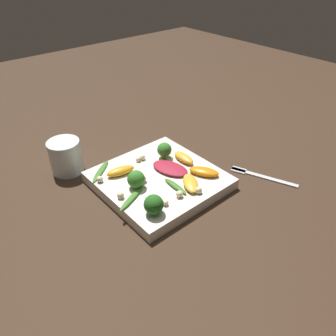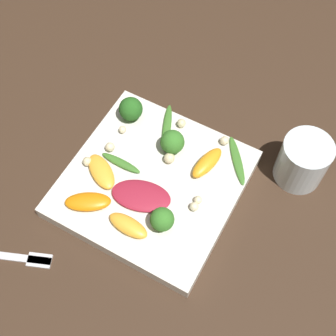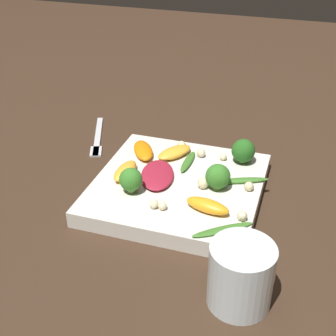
% 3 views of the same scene
% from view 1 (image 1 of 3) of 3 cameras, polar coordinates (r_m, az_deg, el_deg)
% --- Properties ---
extents(ground_plane, '(2.40, 2.40, 0.00)m').
position_cam_1_polar(ground_plane, '(0.76, -1.58, -2.92)').
color(ground_plane, '#382619').
extents(plate, '(0.26, 0.26, 0.03)m').
position_cam_1_polar(plate, '(0.76, -1.60, -2.15)').
color(plate, silver).
rests_on(plate, ground_plane).
extents(drinking_glass, '(0.08, 0.08, 0.08)m').
position_cam_1_polar(drinking_glass, '(0.82, -17.39, 1.91)').
color(drinking_glass, silver).
rests_on(drinking_glass, ground_plane).
extents(fork, '(0.07, 0.15, 0.01)m').
position_cam_1_polar(fork, '(0.82, 15.13, -1.09)').
color(fork, silver).
rests_on(fork, ground_plane).
extents(radicchio_leaf_0, '(0.07, 0.10, 0.01)m').
position_cam_1_polar(radicchio_leaf_0, '(0.76, 0.32, 0.01)').
color(radicchio_leaf_0, maroon).
rests_on(radicchio_leaf_0, plate).
extents(orange_segment_0, '(0.07, 0.04, 0.02)m').
position_cam_1_polar(orange_segment_0, '(0.76, -8.27, -0.52)').
color(orange_segment_0, orange).
rests_on(orange_segment_0, plate).
extents(orange_segment_1, '(0.03, 0.07, 0.02)m').
position_cam_1_polar(orange_segment_1, '(0.80, 2.76, 1.79)').
color(orange_segment_1, '#FCAD33').
rests_on(orange_segment_1, plate).
extents(orange_segment_2, '(0.06, 0.07, 0.01)m').
position_cam_1_polar(orange_segment_2, '(0.72, 3.95, -2.65)').
color(orange_segment_2, '#FCAD33').
rests_on(orange_segment_2, plate).
extents(orange_segment_3, '(0.06, 0.08, 0.02)m').
position_cam_1_polar(orange_segment_3, '(0.75, 6.30, -0.63)').
color(orange_segment_3, orange).
rests_on(orange_segment_3, plate).
extents(broccoli_floret_0, '(0.04, 0.04, 0.04)m').
position_cam_1_polar(broccoli_floret_0, '(0.71, -5.73, -1.86)').
color(broccoli_floret_0, '#7A9E51').
rests_on(broccoli_floret_0, plate).
extents(broccoli_floret_1, '(0.04, 0.04, 0.04)m').
position_cam_1_polar(broccoli_floret_1, '(0.64, -2.51, -6.37)').
color(broccoli_floret_1, '#84AD5B').
rests_on(broccoli_floret_1, plate).
extents(broccoli_floret_2, '(0.04, 0.04, 0.04)m').
position_cam_1_polar(broccoli_floret_2, '(0.80, -0.63, 3.17)').
color(broccoli_floret_2, '#7A9E51').
rests_on(broccoli_floret_2, plate).
extents(arugula_sprig_0, '(0.09, 0.05, 0.01)m').
position_cam_1_polar(arugula_sprig_0, '(0.68, -6.32, -5.21)').
color(arugula_sprig_0, '#3D7528').
rests_on(arugula_sprig_0, plate).
extents(arugula_sprig_1, '(0.08, 0.07, 0.00)m').
position_cam_1_polar(arugula_sprig_1, '(0.77, -11.66, -0.53)').
color(arugula_sprig_1, '#3D7528').
rests_on(arugula_sprig_1, plate).
extents(arugula_sprig_2, '(0.02, 0.07, 0.01)m').
position_cam_1_polar(arugula_sprig_2, '(0.71, 1.24, -3.20)').
color(arugula_sprig_2, '#3D7528').
rests_on(arugula_sprig_2, plate).
extents(macadamia_nut_0, '(0.01, 0.01, 0.01)m').
position_cam_1_polar(macadamia_nut_0, '(0.67, -0.42, -6.07)').
color(macadamia_nut_0, beige).
rests_on(macadamia_nut_0, plate).
extents(macadamia_nut_1, '(0.01, 0.01, 0.01)m').
position_cam_1_polar(macadamia_nut_1, '(0.70, 5.35, -3.87)').
color(macadamia_nut_1, beige).
rests_on(macadamia_nut_1, plate).
extents(macadamia_nut_2, '(0.02, 0.02, 0.02)m').
position_cam_1_polar(macadamia_nut_2, '(0.68, 2.01, -4.56)').
color(macadamia_nut_2, beige).
rests_on(macadamia_nut_2, plate).
extents(macadamia_nut_3, '(0.01, 0.01, 0.01)m').
position_cam_1_polar(macadamia_nut_3, '(0.74, -11.78, -1.93)').
color(macadamia_nut_3, beige).
rests_on(macadamia_nut_3, plate).
extents(macadamia_nut_4, '(0.01, 0.01, 0.01)m').
position_cam_1_polar(macadamia_nut_4, '(0.80, -5.22, 1.51)').
color(macadamia_nut_4, beige).
rests_on(macadamia_nut_4, plate).
extents(macadamia_nut_5, '(0.01, 0.01, 0.01)m').
position_cam_1_polar(macadamia_nut_5, '(0.80, -4.46, 1.90)').
color(macadamia_nut_5, beige).
rests_on(macadamia_nut_5, plate).
extents(macadamia_nut_6, '(0.02, 0.02, 0.02)m').
position_cam_1_polar(macadamia_nut_6, '(0.73, -4.48, -1.85)').
color(macadamia_nut_6, beige).
rests_on(macadamia_nut_6, plate).
extents(macadamia_nut_7, '(0.01, 0.01, 0.01)m').
position_cam_1_polar(macadamia_nut_7, '(0.69, -8.28, -4.72)').
color(macadamia_nut_7, beige).
rests_on(macadamia_nut_7, plate).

